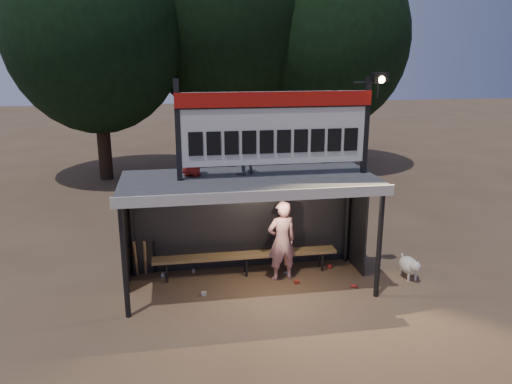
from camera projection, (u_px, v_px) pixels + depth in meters
ground at (250, 285)px, 10.40m from camera, size 80.00×80.00×0.00m
player at (282, 241)px, 10.46m from camera, size 0.70×0.53×1.74m
child_a at (242, 149)px, 9.90m from camera, size 0.64×0.61×1.04m
child_b at (191, 151)px, 9.75m from camera, size 0.59×0.54×1.02m
dugout_shelter at (248, 197)px, 10.13m from camera, size 5.10×2.08×2.32m
scoreboard_assembly at (278, 126)px, 9.59m from camera, size 4.10×0.27×1.99m
bench at (246, 256)px, 10.80m from camera, size 4.00×0.35×0.48m
tree_left at (95, 29)px, 17.77m from camera, size 6.46×6.46×9.27m
tree_mid at (229, 14)px, 19.83m from camera, size 7.22×7.22×10.36m
tree_right at (332, 40)px, 19.79m from camera, size 6.08×6.08×8.72m
dog at (410, 266)px, 10.67m from camera, size 0.36×0.81×0.49m
bats at (145, 258)px, 10.71m from camera, size 0.49×0.33×0.84m
litter at (261, 278)px, 10.65m from camera, size 4.00×1.44×0.08m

